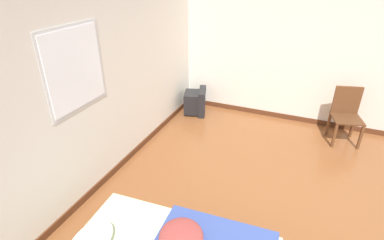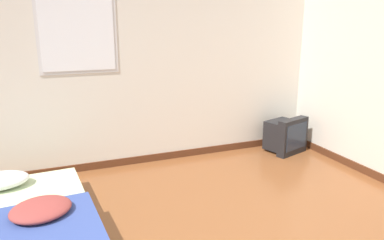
{
  "view_description": "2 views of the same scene",
  "coord_description": "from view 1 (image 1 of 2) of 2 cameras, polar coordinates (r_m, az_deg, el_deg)",
  "views": [
    {
      "loc": [
        -2.47,
        0.37,
        2.54
      ],
      "look_at": [
        0.75,
        1.74,
        0.71
      ],
      "focal_mm": 28.0,
      "sensor_mm": 36.0,
      "label": 1
    },
    {
      "loc": [
        -0.61,
        -1.61,
        1.71
      ],
      "look_at": [
        0.72,
        1.68,
        0.75
      ],
      "focal_mm": 35.0,
      "sensor_mm": 36.0,
      "label": 2
    }
  ],
  "objects": [
    {
      "name": "crt_tv",
      "position": [
        5.66,
        0.78,
        3.5
      ],
      "size": [
        0.54,
        0.51,
        0.48
      ],
      "color": "black",
      "rests_on": "ground_plane"
    },
    {
      "name": "wall_back",
      "position": [
        3.59,
        -18.77,
        5.75
      ],
      "size": [
        7.84,
        0.08,
        2.6
      ],
      "color": "silver",
      "rests_on": "ground_plane"
    },
    {
      "name": "wall_right",
      "position": [
        5.38,
        26.77,
        11.28
      ],
      "size": [
        0.08,
        7.68,
        2.6
      ],
      "color": "silver",
      "rests_on": "ground_plane"
    },
    {
      "name": "wooden_chair",
      "position": [
        5.25,
        27.33,
        1.54
      ],
      "size": [
        0.51,
        0.51,
        0.87
      ],
      "color": "brown",
      "rests_on": "ground_plane"
    }
  ]
}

